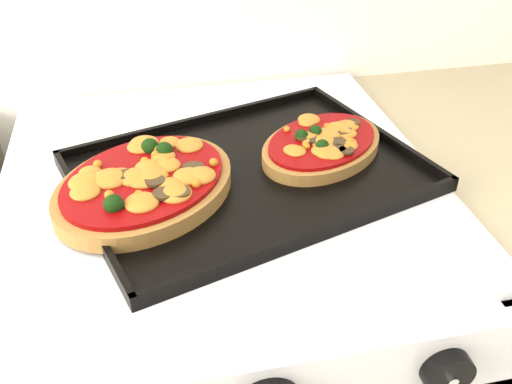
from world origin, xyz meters
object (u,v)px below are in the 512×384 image
object	(u,v)px
stove	(229,383)
pizza_left	(145,183)
baking_tray	(248,170)
pizza_right	(322,143)

from	to	relation	value
stove	pizza_left	size ratio (longest dim) A/B	3.67
stove	baking_tray	world-z (taller)	baking_tray
stove	baking_tray	size ratio (longest dim) A/B	2.06
stove	pizza_right	bearing A→B (deg)	3.86
pizza_left	pizza_right	world-z (taller)	pizza_left
baking_tray	pizza_right	world-z (taller)	pizza_right
baking_tray	stove	bearing A→B (deg)	137.15
stove	baking_tray	distance (m)	0.47
stove	pizza_right	distance (m)	0.50
baking_tray	pizza_left	world-z (taller)	pizza_left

